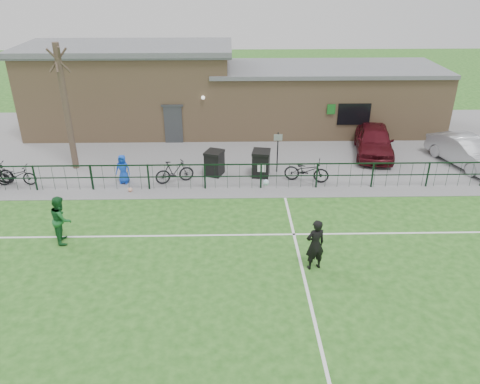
{
  "coord_description": "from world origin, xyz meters",
  "views": [
    {
      "loc": [
        -0.34,
        -10.94,
        9.19
      ],
      "look_at": [
        0.0,
        5.0,
        1.3
      ],
      "focal_mm": 35.0,
      "sensor_mm": 36.0,
      "label": 1
    }
  ],
  "objects_px": {
    "bare_tree": "(66,109)",
    "sign_post": "(277,152)",
    "car_maroon": "(374,140)",
    "car_silver": "(466,151)",
    "wheelie_bin_left": "(214,164)",
    "bicycle_c": "(16,176)",
    "wheelie_bin_right": "(261,164)",
    "ball_ground": "(130,190)",
    "spectator_child": "(123,169)",
    "bicycle_d": "(175,172)",
    "outfield_player": "(61,219)",
    "bicycle_e": "(307,170)"
  },
  "relations": [
    {
      "from": "car_maroon",
      "to": "ball_ground",
      "type": "distance_m",
      "value": 12.71
    },
    {
      "from": "sign_post",
      "to": "spectator_child",
      "type": "distance_m",
      "value": 7.24
    },
    {
      "from": "bare_tree",
      "to": "ball_ground",
      "type": "relative_size",
      "value": 29.48
    },
    {
      "from": "bare_tree",
      "to": "sign_post",
      "type": "height_order",
      "value": "bare_tree"
    },
    {
      "from": "wheelie_bin_left",
      "to": "sign_post",
      "type": "bearing_deg",
      "value": 25.81
    },
    {
      "from": "wheelie_bin_left",
      "to": "spectator_child",
      "type": "bearing_deg",
      "value": -147.61
    },
    {
      "from": "wheelie_bin_left",
      "to": "bicycle_c",
      "type": "xyz_separation_m",
      "value": [
        -8.96,
        -0.98,
        -0.08
      ]
    },
    {
      "from": "bare_tree",
      "to": "wheelie_bin_left",
      "type": "height_order",
      "value": "bare_tree"
    },
    {
      "from": "bare_tree",
      "to": "wheelie_bin_left",
      "type": "distance_m",
      "value": 7.36
    },
    {
      "from": "wheelie_bin_right",
      "to": "car_maroon",
      "type": "relative_size",
      "value": 0.26
    },
    {
      "from": "wheelie_bin_right",
      "to": "ball_ground",
      "type": "bearing_deg",
      "value": -155.54
    },
    {
      "from": "bicycle_e",
      "to": "spectator_child",
      "type": "xyz_separation_m",
      "value": [
        -8.4,
        0.01,
        0.14
      ]
    },
    {
      "from": "wheelie_bin_right",
      "to": "car_silver",
      "type": "xyz_separation_m",
      "value": [
        10.22,
        1.07,
        0.13
      ]
    },
    {
      "from": "bicycle_c",
      "to": "spectator_child",
      "type": "xyz_separation_m",
      "value": [
        4.81,
        0.14,
        0.21
      ]
    },
    {
      "from": "wheelie_bin_left",
      "to": "ball_ground",
      "type": "relative_size",
      "value": 5.42
    },
    {
      "from": "wheelie_bin_right",
      "to": "outfield_player",
      "type": "distance_m",
      "value": 9.38
    },
    {
      "from": "bicycle_d",
      "to": "sign_post",
      "type": "bearing_deg",
      "value": -95.42
    },
    {
      "from": "wheelie_bin_right",
      "to": "spectator_child",
      "type": "distance_m",
      "value": 6.38
    },
    {
      "from": "sign_post",
      "to": "car_silver",
      "type": "height_order",
      "value": "sign_post"
    },
    {
      "from": "car_silver",
      "to": "ball_ground",
      "type": "relative_size",
      "value": 21.39
    },
    {
      "from": "wheelie_bin_left",
      "to": "bare_tree",
      "type": "bearing_deg",
      "value": -167.19
    },
    {
      "from": "bare_tree",
      "to": "ball_ground",
      "type": "xyz_separation_m",
      "value": [
        3.19,
        -2.74,
        -2.9
      ]
    },
    {
      "from": "bare_tree",
      "to": "car_maroon",
      "type": "xyz_separation_m",
      "value": [
        15.16,
        1.48,
        -2.21
      ]
    },
    {
      "from": "wheelie_bin_left",
      "to": "sign_post",
      "type": "relative_size",
      "value": 0.55
    },
    {
      "from": "car_silver",
      "to": "car_maroon",
      "type": "bearing_deg",
      "value": 142.73
    },
    {
      "from": "wheelie_bin_right",
      "to": "sign_post",
      "type": "distance_m",
      "value": 1.0
    },
    {
      "from": "spectator_child",
      "to": "wheelie_bin_left",
      "type": "bearing_deg",
      "value": 17.66
    },
    {
      "from": "car_silver",
      "to": "outfield_player",
      "type": "distance_m",
      "value": 18.95
    },
    {
      "from": "wheelie_bin_right",
      "to": "spectator_child",
      "type": "height_order",
      "value": "spectator_child"
    },
    {
      "from": "wheelie_bin_left",
      "to": "spectator_child",
      "type": "xyz_separation_m",
      "value": [
        -4.14,
        -0.84,
        0.13
      ]
    },
    {
      "from": "sign_post",
      "to": "car_silver",
      "type": "distance_m",
      "value": 9.44
    },
    {
      "from": "wheelie_bin_right",
      "to": "sign_post",
      "type": "relative_size",
      "value": 0.58
    },
    {
      "from": "bicycle_c",
      "to": "wheelie_bin_right",
      "type": "bearing_deg",
      "value": -87.36
    },
    {
      "from": "sign_post",
      "to": "car_maroon",
      "type": "relative_size",
      "value": 0.44
    },
    {
      "from": "sign_post",
      "to": "spectator_child",
      "type": "xyz_separation_m",
      "value": [
        -7.15,
        -1.1,
        -0.32
      ]
    },
    {
      "from": "wheelie_bin_left",
      "to": "wheelie_bin_right",
      "type": "relative_size",
      "value": 0.94
    },
    {
      "from": "car_maroon",
      "to": "bicycle_e",
      "type": "height_order",
      "value": "car_maroon"
    },
    {
      "from": "sign_post",
      "to": "car_silver",
      "type": "bearing_deg",
      "value": 3.89
    },
    {
      "from": "spectator_child",
      "to": "ball_ground",
      "type": "height_order",
      "value": "spectator_child"
    },
    {
      "from": "bare_tree",
      "to": "car_silver",
      "type": "relative_size",
      "value": 1.38
    },
    {
      "from": "wheelie_bin_right",
      "to": "outfield_player",
      "type": "xyz_separation_m",
      "value": [
        -7.52,
        -5.59,
        0.29
      ]
    },
    {
      "from": "bicycle_e",
      "to": "bicycle_c",
      "type": "bearing_deg",
      "value": 104.31
    },
    {
      "from": "bicycle_e",
      "to": "spectator_child",
      "type": "relative_size",
      "value": 1.51
    },
    {
      "from": "wheelie_bin_left",
      "to": "outfield_player",
      "type": "bearing_deg",
      "value": -111.86
    },
    {
      "from": "bicycle_c",
      "to": "ball_ground",
      "type": "height_order",
      "value": "bicycle_c"
    },
    {
      "from": "wheelie_bin_left",
      "to": "sign_post",
      "type": "distance_m",
      "value": 3.05
    },
    {
      "from": "bicycle_e",
      "to": "ball_ground",
      "type": "bearing_deg",
      "value": 110.32
    },
    {
      "from": "bare_tree",
      "to": "wheelie_bin_left",
      "type": "xyz_separation_m",
      "value": [
        6.88,
        -0.97,
        -2.43
      ]
    },
    {
      "from": "bare_tree",
      "to": "sign_post",
      "type": "bearing_deg",
      "value": -4.14
    },
    {
      "from": "car_silver",
      "to": "spectator_child",
      "type": "bearing_deg",
      "value": 169.27
    }
  ]
}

